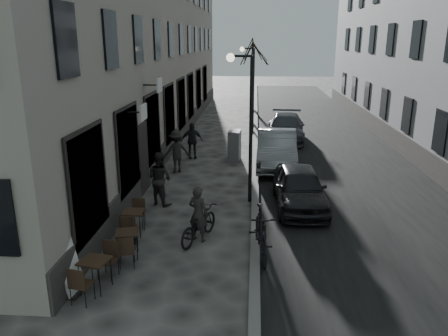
# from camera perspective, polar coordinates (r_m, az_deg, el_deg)

# --- Properties ---
(ground) EXTENTS (120.00, 120.00, 0.00)m
(ground) POSITION_cam_1_polar(r_m,az_deg,el_deg) (10.15, 2.83, -16.52)
(ground) COLOR #312F2C
(ground) RESTS_ON ground
(road) EXTENTS (7.30, 60.00, 0.00)m
(road) POSITION_cam_1_polar(r_m,az_deg,el_deg) (25.40, 12.43, 3.55)
(road) COLOR black
(road) RESTS_ON ground
(kerb) EXTENTS (0.25, 60.00, 0.12)m
(kerb) POSITION_cam_1_polar(r_m,az_deg,el_deg) (25.11, 4.16, 3.89)
(kerb) COLOR slate
(kerb) RESTS_ON ground
(streetlamp_near) EXTENTS (0.90, 0.28, 5.09)m
(streetlamp_near) POSITION_cam_1_polar(r_m,az_deg,el_deg) (14.70, 2.89, 7.22)
(streetlamp_near) COLOR black
(streetlamp_near) RESTS_ON ground
(streetlamp_far) EXTENTS (0.90, 0.28, 5.09)m
(streetlamp_far) POSITION_cam_1_polar(r_m,az_deg,el_deg) (26.62, 3.49, 11.38)
(streetlamp_far) COLOR black
(streetlamp_far) RESTS_ON ground
(tree_near) EXTENTS (2.40, 2.40, 5.70)m
(tree_near) POSITION_cam_1_polar(r_m,az_deg,el_deg) (29.52, 3.76, 14.80)
(tree_near) COLOR black
(tree_near) RESTS_ON ground
(tree_far) EXTENTS (2.40, 2.40, 5.70)m
(tree_far) POSITION_cam_1_polar(r_m,az_deg,el_deg) (35.52, 3.84, 15.08)
(tree_far) COLOR black
(tree_far) RESTS_ON ground
(bistro_set_a) EXTENTS (0.72, 1.55, 0.89)m
(bistro_set_a) POSITION_cam_1_polar(r_m,az_deg,el_deg) (10.60, -16.46, -12.83)
(bistro_set_a) COLOR black
(bistro_set_a) RESTS_ON ground
(bistro_set_b) EXTENTS (0.73, 1.49, 0.85)m
(bistro_set_b) POSITION_cam_1_polar(r_m,az_deg,el_deg) (11.85, -12.49, -9.36)
(bistro_set_b) COLOR black
(bistro_set_b) RESTS_ON ground
(bistro_set_c) EXTENTS (0.60, 1.45, 0.86)m
(bistro_set_c) POSITION_cam_1_polar(r_m,az_deg,el_deg) (13.12, -11.74, -6.69)
(bistro_set_c) COLOR black
(bistro_set_c) RESTS_ON ground
(sign_board) EXTENTS (0.48, 0.73, 1.19)m
(sign_board) POSITION_cam_1_polar(r_m,az_deg,el_deg) (10.65, -19.30, -12.80)
(sign_board) COLOR black
(sign_board) RESTS_ON ground
(utility_cabinet) EXTENTS (0.61, 0.99, 1.43)m
(utility_cabinet) POSITION_cam_1_polar(r_m,az_deg,el_deg) (20.52, 1.38, 2.93)
(utility_cabinet) COLOR #5F5F62
(utility_cabinet) RESTS_ON ground
(bicycle) EXTENTS (1.32, 2.00, 0.99)m
(bicycle) POSITION_cam_1_polar(r_m,az_deg,el_deg) (12.47, -3.36, -7.33)
(bicycle) COLOR black
(bicycle) RESTS_ON ground
(cyclist_rider) EXTENTS (0.69, 0.58, 1.62)m
(cyclist_rider) POSITION_cam_1_polar(r_m,az_deg,el_deg) (12.34, -3.38, -5.99)
(cyclist_rider) COLOR #292623
(cyclist_rider) RESTS_ON ground
(pedestrian_near) EXTENTS (1.14, 1.07, 1.86)m
(pedestrian_near) POSITION_cam_1_polar(r_m,az_deg,el_deg) (15.13, -8.39, -1.37)
(pedestrian_near) COLOR black
(pedestrian_near) RESTS_ON ground
(pedestrian_mid) EXTENTS (1.36, 1.11, 1.83)m
(pedestrian_mid) POSITION_cam_1_polar(r_m,az_deg,el_deg) (18.75, -6.22, 2.17)
(pedestrian_mid) COLOR black
(pedestrian_mid) RESTS_ON ground
(pedestrian_far) EXTENTS (1.08, 0.65, 1.73)m
(pedestrian_far) POSITION_cam_1_polar(r_m,az_deg,el_deg) (20.94, -4.23, 3.60)
(pedestrian_far) COLOR black
(pedestrian_far) RESTS_ON ground
(car_near) EXTENTS (1.78, 4.12, 1.39)m
(car_near) POSITION_cam_1_polar(r_m,az_deg,el_deg) (15.02, 9.84, -2.52)
(car_near) COLOR black
(car_near) RESTS_ON ground
(car_mid) EXTENTS (1.85, 4.88, 1.59)m
(car_mid) POSITION_cam_1_polar(r_m,az_deg,el_deg) (19.69, 6.90, 2.48)
(car_mid) COLOR gray
(car_mid) RESTS_ON ground
(car_far) EXTENTS (2.37, 5.10, 1.44)m
(car_far) POSITION_cam_1_polar(r_m,az_deg,el_deg) (25.01, 8.10, 5.26)
(car_far) COLOR #3A3D45
(car_far) RESTS_ON ground
(moped) EXTENTS (0.85, 2.24, 1.31)m
(moped) POSITION_cam_1_polar(r_m,az_deg,el_deg) (11.59, 4.86, -8.42)
(moped) COLOR black
(moped) RESTS_ON ground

